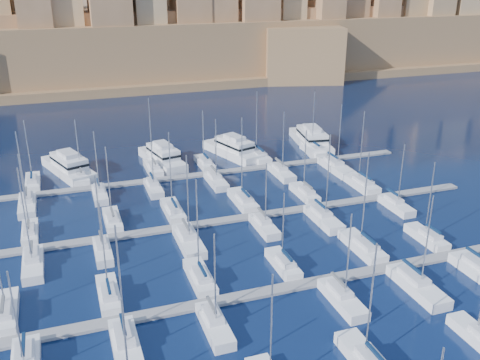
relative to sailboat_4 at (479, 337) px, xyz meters
name	(u,v)px	position (x,y,z in m)	size (l,w,h in m)	color
ground	(273,244)	(-13.09, 29.06, -0.73)	(600.00, 600.00, 0.00)	black
pontoon_mid_near	(307,284)	(-13.09, 17.06, -0.53)	(84.00, 2.00, 0.40)	slate
pontoon_mid_far	(250,217)	(-13.09, 39.06, -0.53)	(84.00, 2.00, 0.40)	slate
pontoon_far	(214,173)	(-13.09, 61.06, -0.53)	(84.00, 2.00, 0.40)	slate
sailboat_4	(479,337)	(0.00, 0.00, 0.00)	(2.42, 8.08, 13.27)	white
sailboat_12	(6,313)	(-50.59, 22.45, 0.01)	(2.70, 9.00, 14.01)	white
sailboat_13	(109,295)	(-38.44, 22.24, 0.00)	(2.57, 8.56, 13.53)	white
sailboat_14	(200,277)	(-26.40, 22.38, 0.02)	(2.66, 8.86, 14.92)	white
sailboat_15	(283,264)	(-14.41, 22.02, -0.02)	(2.43, 8.11, 11.63)	white
sailboat_16	(363,246)	(-1.23, 22.79, 0.03)	(2.91, 9.70, 15.58)	white
sailboat_17	(427,237)	(9.73, 22.11, 0.00)	(2.49, 8.31, 13.15)	white
sailboat_19	(126,346)	(-37.78, 11.38, 0.04)	(2.88, 9.60, 16.15)	white
sailboat_20	(215,325)	(-27.49, 11.92, 0.00)	(2.55, 8.50, 13.13)	white
sailboat_21	(342,299)	(-10.82, 11.77, 0.00)	(2.64, 8.81, 12.99)	white
sailboat_22	(417,286)	(-0.13, 11.14, 0.02)	(3.03, 10.10, 14.10)	white
sailboat_24	(30,232)	(-48.21, 43.96, 0.01)	(2.40, 7.99, 13.85)	white
sailboat_25	(112,220)	(-35.44, 44.21, 0.00)	(2.56, 8.52, 13.55)	white
sailboat_26	(173,211)	(-25.20, 44.51, 0.02)	(2.74, 9.12, 14.85)	white
sailboat_27	(243,200)	(-12.43, 44.74, 0.04)	(2.88, 9.60, 16.13)	white
sailboat_28	(305,193)	(-0.51, 44.19, 0.00)	(2.54, 8.47, 12.96)	white
sailboat_29	(360,183)	(11.73, 45.07, 0.03)	(3.08, 10.27, 15.11)	white
sailboat_30	(33,264)	(-47.63, 33.56, 0.03)	(2.77, 9.24, 15.57)	white
sailboat_31	(103,251)	(-38.01, 34.21, 0.00)	(2.37, 7.91, 13.06)	white
sailboat_32	(189,241)	(-25.34, 33.03, 0.03)	(3.09, 10.31, 15.01)	white
sailboat_33	(264,226)	(-12.57, 34.06, -0.01)	(2.47, 8.23, 11.93)	white
sailboat_34	(323,218)	(-2.25, 33.37, 0.03)	(2.88, 9.62, 15.67)	white
sailboat_35	(396,205)	(12.24, 34.05, -0.01)	(2.47, 8.25, 12.36)	white
sailboat_36	(33,182)	(-48.10, 66.39, 0.00)	(2.66, 8.88, 13.31)	white
sailboat_37	(81,176)	(-39.00, 66.56, 0.00)	(2.77, 9.22, 12.53)	white
sailboat_38	(153,168)	(-24.53, 66.55, 0.03)	(2.76, 9.20, 15.76)	white
sailboat_39	(205,163)	(-13.55, 66.25, -0.01)	(2.58, 8.59, 12.31)	white
sailboat_40	(257,155)	(-1.17, 67.10, 0.03)	(3.10, 10.32, 15.25)	white
sailboat_41	(313,150)	(12.12, 66.28, 0.01)	(2.59, 8.65, 14.48)	white
sailboat_42	(27,205)	(-48.86, 55.39, 0.02)	(2.87, 9.58, 14.54)	white
sailboat_43	(100,194)	(-36.38, 56.12, 0.00)	(2.43, 8.09, 13.18)	white
sailboat_44	(154,188)	(-26.43, 56.01, -0.01)	(2.50, 8.32, 12.24)	white
sailboat_45	(216,180)	(-14.23, 55.66, 0.01)	(2.71, 9.03, 13.49)	white
sailboat_46	(281,172)	(-0.33, 55.62, 0.01)	(2.74, 9.13, 13.83)	white
sailboat_47	(336,167)	(11.72, 54.77, 0.04)	(3.26, 10.85, 14.51)	white
motor_yacht_a	(69,166)	(-41.09, 70.82, 1.00)	(10.57, 17.88, 5.25)	white
motor_yacht_b	(163,157)	(-21.75, 70.32, 1.00)	(7.96, 16.79, 5.25)	white
motor_yacht_c	(233,149)	(-5.68, 70.57, 1.00)	(9.86, 17.37, 5.25)	white
motor_yacht_d	(311,139)	(14.22, 71.54, 1.00)	(8.50, 19.32, 5.25)	white
fortified_city	(125,35)	(-13.28, 184.33, 14.01)	(460.00, 108.95, 59.52)	brown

